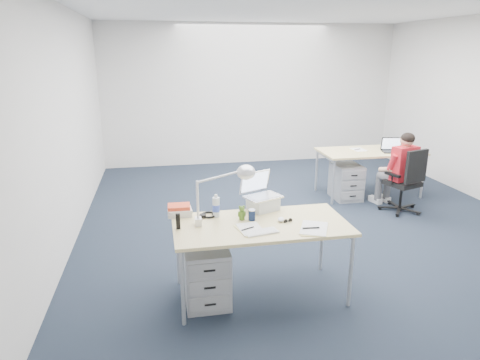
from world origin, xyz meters
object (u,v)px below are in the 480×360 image
wireless_keyboard (261,232)px  water_bottle (216,206)px  seated_person (397,171)px  silver_laptop (263,192)px  bear_figurine (242,213)px  desk_lamp (216,194)px  office_chair (403,194)px  desk_near (261,228)px  can_koozie (252,215)px  drawer_pedestal_far (346,182)px  sunglasses (288,221)px  drawer_pedestal_near (206,274)px  headphones (209,214)px  dark_laptop (393,145)px  far_cup (396,144)px  book_stack (180,210)px  desk_far (370,153)px  cordless_phone (178,221)px  computer_mouse (281,219)px

wireless_keyboard → water_bottle: 0.57m
seated_person → silver_laptop: bearing=-160.4°
silver_laptop → water_bottle: (-0.48, -0.10, -0.07)m
seated_person → bear_figurine: size_ratio=8.15×
desk_lamp → office_chair: bearing=39.8°
desk_near → water_bottle: bearing=146.7°
can_koozie → bear_figurine: size_ratio=0.75×
drawer_pedestal_far → sunglasses: bearing=-124.9°
drawer_pedestal_near → headphones: headphones is taller
desk_near → desk_lamp: 0.52m
sunglasses → dark_laptop: 3.49m
drawer_pedestal_near → far_cup: bearing=38.7°
seated_person → dark_laptop: size_ratio=3.64×
book_stack → wireless_keyboard: bearing=-39.7°
desk_far → wireless_keyboard: (-2.48, -2.82, 0.05)m
can_koozie → far_cup: bearing=41.5°
sunglasses → desk_lamp: 0.71m
desk_far → sunglasses: sunglasses is taller
drawer_pedestal_far → bear_figurine: size_ratio=3.90×
seated_person → sunglasses: 3.00m
drawer_pedestal_far → water_bottle: 3.31m
silver_laptop → dark_laptop: bearing=16.1°
seated_person → cordless_phone: size_ratio=8.00×
book_stack → desk_far: bearing=35.7°
far_cup → bear_figurine: bearing=-139.7°
silver_laptop → computer_mouse: bearing=-97.3°
headphones → book_stack: book_stack is taller
desk_lamp → wireless_keyboard: bearing=-29.1°
drawer_pedestal_near → dark_laptop: size_ratio=1.74×
headphones → water_bottle: (0.07, -0.03, 0.09)m
computer_mouse → can_koozie: size_ratio=0.91×
silver_laptop → desk_lamp: desk_lamp is taller
water_bottle → seated_person: bearing=30.2°
can_koozie → cordless_phone: cordless_phone is taller
desk_near → drawer_pedestal_near: bearing=-178.0°
cordless_phone → sunglasses: bearing=1.3°
drawer_pedestal_far → wireless_keyboard: bearing=-127.2°
desk_far → silver_laptop: bearing=-135.8°
drawer_pedestal_near → sunglasses: sunglasses is taller
desk_near → silver_laptop: (0.11, 0.35, 0.23)m
desk_near → cordless_phone: 0.76m
drawer_pedestal_near → book_stack: (-0.20, 0.37, 0.51)m
cordless_phone → sunglasses: size_ratio=1.50×
silver_laptop → desk_near: bearing=-129.3°
computer_mouse → desk_lamp: bearing=-165.3°
bear_figurine → cordless_phone: size_ratio=0.98×
computer_mouse → water_bottle: 0.63m
drawer_pedestal_near → can_koozie: size_ratio=5.18×
seated_person → silver_laptop: (-2.42, -1.59, 0.34)m
drawer_pedestal_near → dark_laptop: bearing=37.3°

